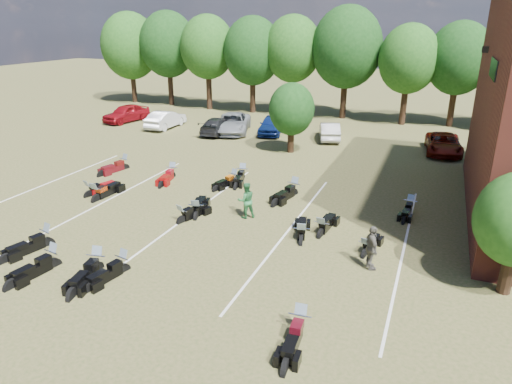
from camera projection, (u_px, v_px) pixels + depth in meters
The scene contains 31 objects.
ground at pixel (220, 251), 18.72m from camera, with size 160.00×160.00×0.00m, color brown.
car_0 at pixel (126, 113), 42.52m from camera, with size 1.90×4.72×1.61m, color maroon.
car_1 at pixel (166, 119), 40.07m from camera, with size 1.60×4.58×1.51m, color silver.
car_2 at pixel (233, 123), 38.41m from camera, with size 2.62×5.68×1.58m, color gray.
car_3 at pixel (218, 126), 38.02m from camera, with size 1.89×4.66×1.35m, color black.
car_4 at pixel (272, 125), 37.96m from camera, with size 1.81×4.50×1.53m, color navy.
car_5 at pixel (329, 131), 36.12m from camera, with size 1.46×4.19×1.38m, color #A7A7A3.
car_6 at pixel (444, 144), 32.36m from camera, with size 2.30×5.00×1.39m, color #570D04.
person_green at pixel (246, 200), 21.63m from camera, with size 0.86×0.67×1.76m, color #296E39.
person_grey at pixel (372, 248), 17.08m from camera, with size 1.04×0.43×1.77m, color #4F4C44.
motorcycle_1 at pixel (47, 245), 19.19m from camera, with size 0.77×2.40×1.34m, color black, non-canonical shape.
motorcycle_2 at pixel (54, 267), 17.52m from camera, with size 0.76×2.39×1.33m, color black, non-canonical shape.
motorcycle_3 at pixel (98, 271), 17.22m from camera, with size 0.78×2.46×1.37m, color black, non-canonical shape.
motorcycle_4 at pixel (123, 272), 17.17m from camera, with size 0.71×2.24×1.25m, color black, non-canonical shape.
motorcycle_5 at pixel (299, 333), 13.82m from camera, with size 0.74×2.33×1.30m, color black, non-canonical shape.
motorcycle_7 at pixel (90, 196), 24.56m from camera, with size 0.73×2.30×1.28m, color maroon, non-canonical shape.
motorcycle_8 at pixel (97, 201), 23.97m from camera, with size 0.81×2.53×1.41m, color black, non-canonical shape.
motorcycle_9 at pixel (182, 222), 21.40m from camera, with size 0.72×2.27×1.26m, color black, non-canonical shape.
motorcycle_10 at pixel (196, 218), 21.89m from camera, with size 0.77×2.41×1.34m, color black, non-canonical shape.
motorcycle_11 at pixel (301, 242), 19.45m from camera, with size 0.75×2.37×1.32m, color black, non-canonical shape.
motorcycle_12 at pixel (364, 256), 18.34m from camera, with size 0.66×2.07×1.16m, color black, non-canonical shape.
motorcycle_13 at pixel (321, 236), 20.03m from camera, with size 0.74×2.32×1.29m, color black, non-canonical shape.
motorcycle_14 at pixel (125, 169), 29.11m from camera, with size 0.77×2.42×1.35m, color #490A0F, non-canonical shape.
motorcycle_15 at pixel (173, 178), 27.50m from camera, with size 0.75×2.36×1.32m, color maroon, non-canonical shape.
motorcycle_16 at pixel (243, 179), 27.28m from camera, with size 0.75×2.37×1.32m, color black, non-canonical shape.
motorcycle_17 at pixel (233, 183), 26.54m from camera, with size 0.68×2.14×1.19m, color black, non-canonical shape.
motorcycle_19 at pixel (293, 195), 24.73m from camera, with size 0.80×2.52×1.41m, color black, non-canonical shape.
motorcycle_20 at pixel (409, 211), 22.62m from camera, with size 0.67×2.12×1.18m, color black, non-canonical shape.
tree_line at pixel (348, 51), 42.01m from camera, with size 56.00×6.00×9.79m.
young_tree_midfield at pixel (292, 109), 31.78m from camera, with size 3.20×3.20×4.70m.
parking_lines at pixel (192, 213), 22.38m from camera, with size 20.10×14.00×0.01m.
Camera 1 is at (7.66, -14.89, 8.85)m, focal length 32.00 mm.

